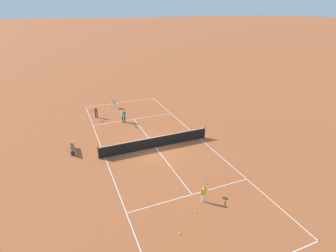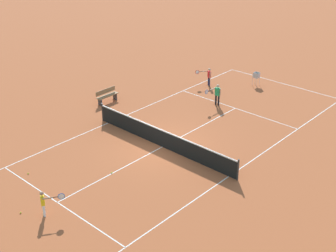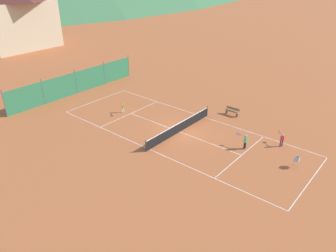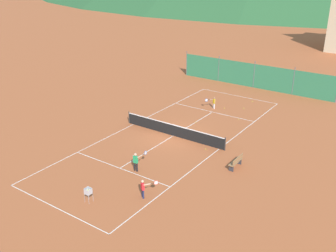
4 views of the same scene
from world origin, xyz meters
The scene contains 16 objects.
ground_plane centered at (0.00, 0.00, 0.00)m, with size 600.00×600.00×0.00m, color #A8542D.
court_line_markings centered at (0.00, 0.00, 0.00)m, with size 8.25×23.85×0.01m.
tennis_net centered at (0.00, 0.00, 0.50)m, with size 9.18×0.08×1.06m.
windscreen_fence_far centered at (0.00, 15.50, 1.31)m, with size 17.28×0.08×2.90m.
player_far_baseline centered at (1.12, -6.02, 0.77)m, with size 0.45×1.08×1.32m.
player_near_baseline centered at (3.49, -8.25, 0.70)m, with size 0.84×0.80×1.19m.
player_far_service centered at (-0.37, 7.21, 0.65)m, with size 0.79×0.77×1.11m.
tennis_ball_alley_right centered at (0.03, 3.38, 0.03)m, with size 0.07×0.07×0.07m, color #CCE033.
tennis_ball_near_corner centered at (1.98, 8.88, 0.03)m, with size 0.07×0.07×0.07m, color #CCE033.
tennis_ball_alley_left centered at (2.79, 5.99, 0.03)m, with size 0.07×0.07×0.07m, color #CCE033.
tennis_ball_by_net_right centered at (3.34, -0.67, 0.03)m, with size 0.07×0.07×0.07m, color #CCE033.
tennis_ball_far_corner centered at (1.85, 11.12, 0.03)m, with size 0.07×0.07×0.07m, color #CCE033.
tennis_ball_by_net_left centered at (0.48, 7.83, 0.03)m, with size 0.07×0.07×0.07m, color #CCE033.
ball_hopper centered at (1.15, -10.39, 0.65)m, with size 0.36×0.36×0.89m.
courtside_bench centered at (6.34, -1.88, 0.45)m, with size 0.36×1.50×0.84m.
alpine_chalet centered at (7.53, 42.43, 5.82)m, with size 13.00×10.00×11.20m.
Camera 3 is at (-21.31, -16.27, 14.21)m, focal length 35.00 mm.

